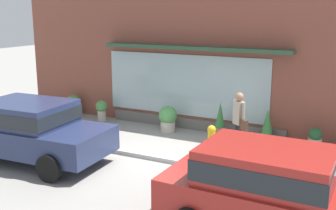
# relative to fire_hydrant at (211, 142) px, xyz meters

# --- Properties ---
(ground_plane) EXTENTS (60.00, 60.00, 0.00)m
(ground_plane) POSITION_rel_fire_hydrant_xyz_m (-1.54, -0.64, -0.46)
(ground_plane) COLOR gray
(curb_strip) EXTENTS (14.00, 0.24, 0.12)m
(curb_strip) POSITION_rel_fire_hydrant_xyz_m (-1.54, -0.84, -0.40)
(curb_strip) COLOR #B2B2AD
(curb_strip) RESTS_ON ground_plane
(storefront) EXTENTS (14.00, 0.81, 5.35)m
(storefront) POSITION_rel_fire_hydrant_xyz_m (-1.55, 2.55, 2.16)
(storefront) COLOR brown
(storefront) RESTS_ON ground_plane
(fire_hydrant) EXTENTS (0.39, 0.35, 0.92)m
(fire_hydrant) POSITION_rel_fire_hydrant_xyz_m (0.00, 0.00, 0.00)
(fire_hydrant) COLOR gold
(fire_hydrant) RESTS_ON ground_plane
(pedestrian_with_handbag) EXTENTS (0.54, 0.47, 1.76)m
(pedestrian_with_handbag) POSITION_rel_fire_hydrant_xyz_m (0.57, 0.60, 0.57)
(pedestrian_with_handbag) COLOR #232328
(pedestrian_with_handbag) RESTS_ON ground_plane
(parked_car_navy) EXTENTS (4.21, 2.27, 1.61)m
(parked_car_navy) POSITION_rel_fire_hydrant_xyz_m (-4.20, -2.38, 0.46)
(parked_car_navy) COLOR navy
(parked_car_navy) RESTS_ON ground_plane
(parked_car_red) EXTENTS (4.14, 2.03, 1.62)m
(parked_car_red) POSITION_rel_fire_hydrant_xyz_m (2.38, -3.27, 0.45)
(parked_car_red) COLOR maroon
(parked_car_red) RESTS_ON ground_plane
(potted_plant_low_front) EXTENTS (0.39, 0.39, 1.05)m
(potted_plant_low_front) POSITION_rel_fire_hydrant_xyz_m (1.04, 2.00, 0.05)
(potted_plant_low_front) COLOR #33473D
(potted_plant_low_front) RESTS_ON ground_plane
(potted_plant_trailing_edge) EXTENTS (0.61, 0.61, 0.87)m
(potted_plant_trailing_edge) POSITION_rel_fire_hydrant_xyz_m (-2.19, 1.70, 0.00)
(potted_plant_trailing_edge) COLOR #B7B2A3
(potted_plant_trailing_edge) RESTS_ON ground_plane
(potted_plant_near_hydrant) EXTENTS (0.41, 0.41, 0.75)m
(potted_plant_near_hydrant) POSITION_rel_fire_hydrant_xyz_m (-4.99, 1.87, -0.03)
(potted_plant_near_hydrant) COLOR #B7B2A3
(potted_plant_near_hydrant) RESTS_ON ground_plane
(potted_plant_by_entrance) EXTENTS (0.35, 0.35, 1.16)m
(potted_plant_by_entrance) POSITION_rel_fire_hydrant_xyz_m (-0.39, 1.75, 0.10)
(potted_plant_by_entrance) COLOR #9E6042
(potted_plant_by_entrance) RESTS_ON ground_plane
(potted_plant_corner_tall) EXTENTS (0.39, 0.39, 0.71)m
(potted_plant_corner_tall) POSITION_rel_fire_hydrant_xyz_m (2.46, 1.78, -0.11)
(potted_plant_corner_tall) COLOR #B7B2A3
(potted_plant_corner_tall) RESTS_ON ground_plane
(potted_plant_window_right) EXTENTS (0.51, 0.51, 0.80)m
(potted_plant_window_right) POSITION_rel_fire_hydrant_xyz_m (-6.37, 1.99, -0.04)
(potted_plant_window_right) COLOR #4C4C51
(potted_plant_window_right) RESTS_ON ground_plane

